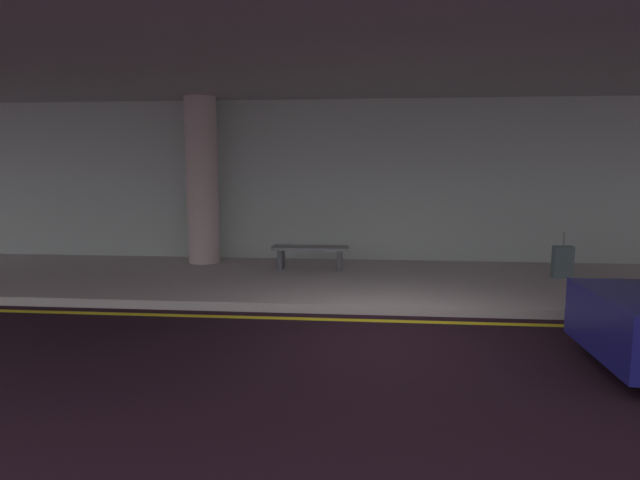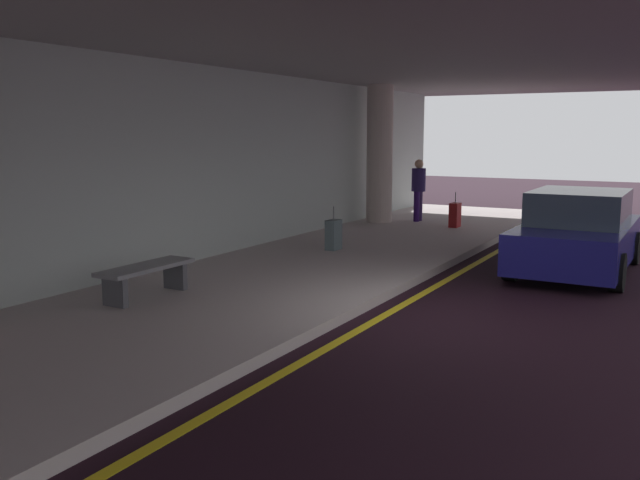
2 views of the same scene
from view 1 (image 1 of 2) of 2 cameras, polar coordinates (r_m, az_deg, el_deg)
ground_plane at (r=7.64m, az=7.18°, el=-9.89°), size 60.00×60.00×0.00m
sidewalk at (r=10.61m, az=6.69°, el=-4.42°), size 26.00×4.20×0.15m
lane_stripe_yellow at (r=8.29m, az=7.04°, el=-8.42°), size 26.00×0.14×0.01m
support_column_left_mid at (r=12.40m, az=-12.24°, el=6.07°), size 0.70×0.70×3.65m
ceiling_overhang at (r=10.01m, az=7.12°, el=17.16°), size 28.00×13.20×0.30m
terminal_back_wall at (r=12.63m, az=6.60°, el=5.88°), size 26.00×0.30×3.80m
suitcase_upright_secondary at (r=11.54m, az=24.10°, el=-2.12°), size 0.36×0.22×0.90m
bench_metal at (r=11.42m, az=-1.04°, el=-1.33°), size 1.60×0.50×0.48m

